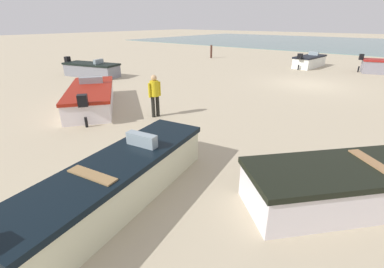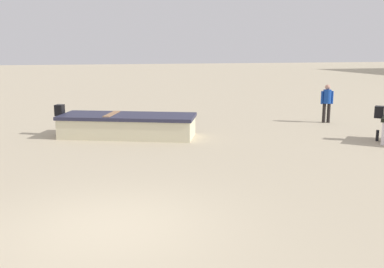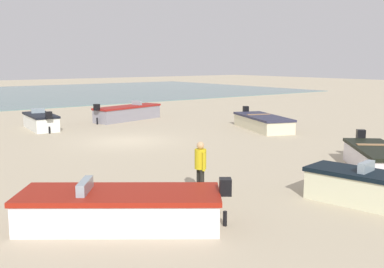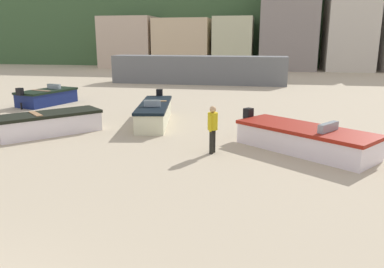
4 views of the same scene
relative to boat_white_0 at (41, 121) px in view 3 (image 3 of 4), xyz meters
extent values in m
plane|color=#B9AA8C|center=(-1.97, 6.55, -0.46)|extent=(160.00, 160.00, 0.00)
cube|color=white|center=(0.00, -0.01, -0.08)|extent=(1.61, 3.56, 0.77)
cube|color=black|center=(0.00, -0.01, 0.37)|extent=(1.70, 3.67, 0.12)
cube|color=black|center=(0.19, 1.88, 0.55)|extent=(0.35, 0.31, 0.40)
cylinder|color=black|center=(0.19, 1.88, -0.27)|extent=(0.11, 0.11, 0.39)
cube|color=#8C9EA8|center=(-0.06, -0.61, 0.57)|extent=(0.78, 0.28, 0.28)
cube|color=gray|center=(-6.11, -0.69, -0.04)|extent=(5.17, 2.59, 0.84)
cube|color=maroon|center=(-6.11, -0.69, 0.44)|extent=(5.28, 2.70, 0.12)
cube|color=black|center=(-3.52, 0.03, 0.62)|extent=(0.36, 0.38, 0.40)
cylinder|color=black|center=(-3.52, 0.03, -0.25)|extent=(0.12, 0.12, 0.42)
cube|color=#8C9EA8|center=(-6.95, -0.92, 0.64)|extent=(0.40, 0.81, 0.28)
cube|color=white|center=(3.98, 17.01, -0.10)|extent=(4.75, 4.13, 0.73)
cube|color=maroon|center=(3.98, 17.01, 0.33)|extent=(4.88, 4.26, 0.12)
cube|color=black|center=(1.97, 18.51, 0.51)|extent=(0.42, 0.42, 0.40)
cylinder|color=black|center=(1.97, 18.51, -0.28)|extent=(0.14, 0.14, 0.37)
cube|color=#8C9EA8|center=(4.64, 16.52, 0.53)|extent=(0.76, 0.93, 0.28)
cube|color=#8C9EA8|center=(-2.22, 19.54, 0.60)|extent=(0.74, 0.33, 0.28)
cube|color=white|center=(-6.00, 17.58, -0.08)|extent=(3.66, 3.87, 0.76)
cube|color=black|center=(-6.00, 17.58, 0.36)|extent=(3.79, 4.00, 0.12)
cube|color=black|center=(-7.44, 15.97, 0.54)|extent=(0.43, 0.42, 0.40)
cylinder|color=black|center=(-7.44, 15.97, -0.27)|extent=(0.14, 0.14, 0.38)
cube|color=#9A7048|center=(-6.33, 17.21, 0.41)|extent=(1.03, 0.96, 0.08)
cube|color=beige|center=(-10.25, 7.77, -0.12)|extent=(3.22, 4.96, 0.68)
cube|color=#2B2C43|center=(-10.25, 7.77, 0.28)|extent=(3.33, 5.08, 0.12)
cube|color=black|center=(-11.13, 5.42, 0.46)|extent=(0.40, 0.37, 0.40)
cylinder|color=black|center=(-11.13, 5.42, -0.29)|extent=(0.13, 0.13, 0.34)
cube|color=#9C724E|center=(-10.45, 7.22, 0.33)|extent=(1.43, 0.73, 0.08)
cylinder|color=black|center=(0.87, 16.08, -0.05)|extent=(0.17, 0.17, 0.82)
cylinder|color=black|center=(0.92, 16.27, -0.05)|extent=(0.17, 0.17, 0.82)
cylinder|color=gold|center=(0.89, 16.18, 0.65)|extent=(0.41, 0.41, 0.58)
cylinder|color=gold|center=(0.85, 15.96, 0.61)|extent=(0.11, 0.11, 0.54)
cylinder|color=gold|center=(0.94, 16.39, 0.61)|extent=(0.11, 0.11, 0.54)
sphere|color=tan|center=(0.89, 16.18, 1.05)|extent=(0.26, 0.26, 0.22)
camera|label=1|loc=(-6.40, 22.98, 3.00)|focal=24.88mm
camera|label=2|loc=(5.77, 6.17, 2.69)|focal=42.39mm
camera|label=3|loc=(9.01, 26.56, 3.46)|focal=43.41mm
camera|label=4|loc=(2.59, 3.83, 3.32)|focal=35.66mm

